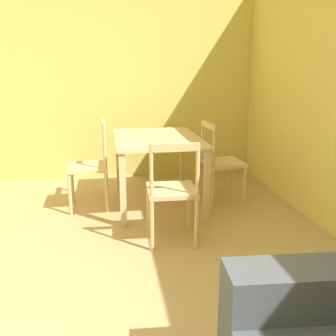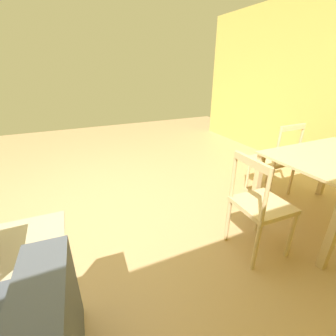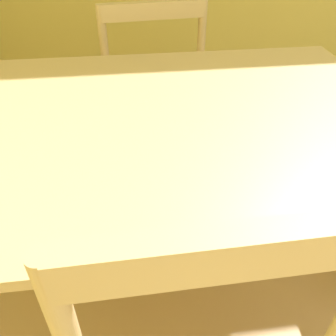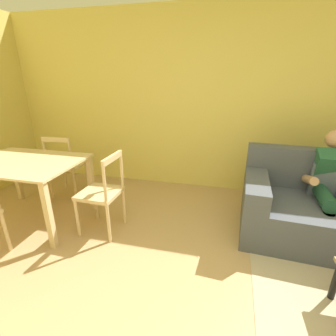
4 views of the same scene
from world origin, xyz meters
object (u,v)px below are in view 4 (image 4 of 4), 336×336
(dining_table, at_px, (25,171))
(dining_chair_facing_couch, at_px, (102,193))
(dining_chair_near_wall, at_px, (66,166))
(person_lounging, at_px, (334,185))

(dining_table, relative_size, dining_chair_facing_couch, 1.38)
(dining_chair_near_wall, bearing_deg, person_lounging, -3.01)
(person_lounging, bearing_deg, dining_table, -170.86)
(person_lounging, bearing_deg, dining_chair_facing_couch, -167.33)
(dining_chair_near_wall, xyz_separation_m, dining_chair_facing_couch, (0.97, -0.73, 0.01))
(dining_table, bearing_deg, dining_chair_near_wall, 89.79)
(dining_chair_facing_couch, bearing_deg, dining_table, 179.93)
(dining_table, distance_m, dining_chair_near_wall, 0.76)
(dining_chair_near_wall, height_order, dining_chair_facing_couch, dining_chair_facing_couch)
(dining_table, xyz_separation_m, dining_chair_near_wall, (0.00, 0.73, -0.20))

